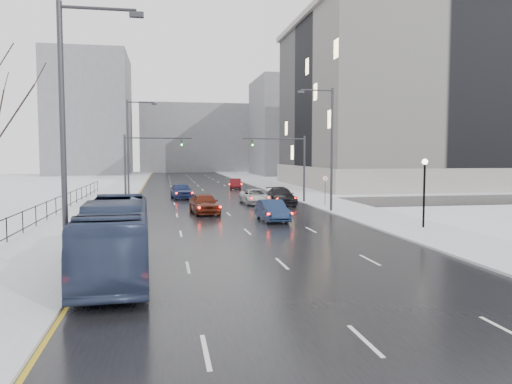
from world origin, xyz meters
TOP-DOWN VIEW (x-y plane):
  - road at (0.00, 60.00)m, footprint 16.00×150.00m
  - cross_road at (0.00, 48.00)m, footprint 130.00×10.00m
  - sidewalk_left at (-10.50, 60.00)m, footprint 5.00×150.00m
  - sidewalk_right at (10.50, 60.00)m, footprint 5.00×150.00m
  - park_strip at (-20.00, 60.00)m, footprint 14.00×150.00m
  - iron_fence at (-13.00, 30.00)m, footprint 0.06×70.00m
  - streetlight_r_mid at (8.17, 40.00)m, footprint 2.95×0.25m
  - streetlight_l_near at (-8.17, 20.00)m, footprint 2.95×0.25m
  - streetlight_l_far at (-8.17, 52.00)m, footprint 2.95×0.25m
  - lamppost_r_mid at (11.00, 30.00)m, footprint 0.36×0.36m
  - mast_signal_right at (7.33, 48.00)m, footprint 6.10×0.33m
  - mast_signal_left at (-7.33, 48.00)m, footprint 6.10×0.33m
  - no_uturn_sign at (9.20, 44.00)m, footprint 0.60×0.06m
  - civic_building at (35.00, 72.00)m, footprint 41.00×31.00m
  - bldg_far_right at (28.00, 115.00)m, footprint 24.00×20.00m
  - bldg_far_left at (-22.00, 125.00)m, footprint 18.00×22.00m
  - bldg_far_center at (4.00, 140.00)m, footprint 30.00×18.00m
  - bus at (-6.82, 21.42)m, footprint 2.84×10.51m
  - sedan_center_near at (-1.85, 40.65)m, footprint 2.43×5.02m
  - sedan_right_near at (2.52, 35.54)m, footprint 1.77×4.54m
  - sedan_right_cross at (3.50, 47.57)m, footprint 2.57×5.12m
  - sedan_right_far at (5.75, 46.50)m, footprint 2.23×5.37m
  - sedan_center_far at (-3.16, 54.72)m, footprint 2.47×5.12m
  - sedan_right_distant at (4.60, 68.52)m, footprint 2.03×4.37m

SIDE VIEW (x-z plane):
  - road at x=0.00m, z-range 0.00..0.04m
  - cross_road at x=0.00m, z-range 0.00..0.04m
  - park_strip at x=-20.00m, z-range 0.00..0.12m
  - sidewalk_left at x=-10.50m, z-range 0.00..0.16m
  - sidewalk_right at x=10.50m, z-range 0.00..0.16m
  - sedan_right_distant at x=4.60m, z-range 0.04..1.43m
  - sedan_right_cross at x=3.50m, z-range 0.04..1.43m
  - sedan_right_near at x=2.52m, z-range 0.04..1.51m
  - sedan_right_far at x=5.75m, z-range 0.04..1.59m
  - sedan_center_near at x=-1.85m, z-range 0.04..1.69m
  - sedan_center_far at x=-3.16m, z-range 0.04..1.72m
  - iron_fence at x=-13.00m, z-range 0.26..1.56m
  - bus at x=-6.82m, z-range 0.04..2.94m
  - no_uturn_sign at x=9.20m, z-range 0.95..3.65m
  - lamppost_r_mid at x=11.00m, z-range 0.80..5.08m
  - mast_signal_right at x=7.33m, z-range 0.86..7.36m
  - mast_signal_left at x=-7.33m, z-range 0.86..7.36m
  - streetlight_r_mid at x=8.17m, z-range 0.62..10.62m
  - streetlight_l_near at x=-8.17m, z-range 0.62..10.62m
  - streetlight_l_far at x=-8.17m, z-range 0.62..10.62m
  - bldg_far_center at x=4.00m, z-range 0.00..18.00m
  - bldg_far_right at x=28.00m, z-range 0.00..22.00m
  - civic_building at x=35.00m, z-range -1.19..23.61m
  - bldg_far_left at x=-22.00m, z-range 0.00..28.00m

